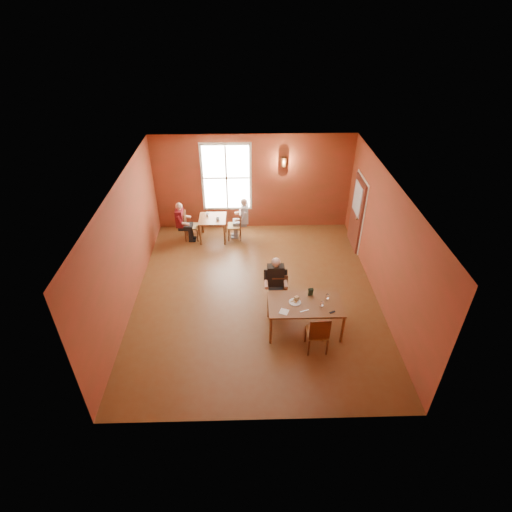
{
  "coord_description": "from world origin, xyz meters",
  "views": [
    {
      "loc": [
        -0.22,
        -7.78,
        6.46
      ],
      "look_at": [
        0.0,
        0.2,
        1.05
      ],
      "focal_mm": 28.0,
      "sensor_mm": 36.0,
      "label": 1
    }
  ],
  "objects_px": {
    "main_table": "(304,316)",
    "diner_maroon": "(190,221)",
    "chair_diner_main": "(280,295)",
    "second_table": "(213,228)",
    "diner_white": "(235,220)",
    "diner_main": "(280,290)",
    "chair_empty": "(317,332)",
    "chair_diner_maroon": "(192,226)",
    "chair_diner_white": "(234,225)"
  },
  "relations": [
    {
      "from": "second_table",
      "to": "diner_white",
      "type": "relative_size",
      "value": 0.64
    },
    {
      "from": "diner_white",
      "to": "chair_diner_maroon",
      "type": "distance_m",
      "value": 1.34
    },
    {
      "from": "main_table",
      "to": "chair_diner_maroon",
      "type": "xyz_separation_m",
      "value": [
        -2.92,
        4.0,
        0.07
      ]
    },
    {
      "from": "chair_empty",
      "to": "diner_main",
      "type": "bearing_deg",
      "value": 117.68
    },
    {
      "from": "main_table",
      "to": "chair_empty",
      "type": "xyz_separation_m",
      "value": [
        0.19,
        -0.58,
        0.1
      ]
    },
    {
      "from": "chair_diner_main",
      "to": "chair_diner_white",
      "type": "bearing_deg",
      "value": -71.5
    },
    {
      "from": "diner_maroon",
      "to": "chair_empty",
      "type": "bearing_deg",
      "value": 34.42
    },
    {
      "from": "diner_white",
      "to": "chair_diner_main",
      "type": "bearing_deg",
      "value": -161.96
    },
    {
      "from": "chair_diner_main",
      "to": "main_table",
      "type": "bearing_deg",
      "value": 127.57
    },
    {
      "from": "second_table",
      "to": "diner_maroon",
      "type": "height_order",
      "value": "diner_maroon"
    },
    {
      "from": "main_table",
      "to": "diner_main",
      "type": "relative_size",
      "value": 1.26
    },
    {
      "from": "chair_diner_white",
      "to": "chair_diner_maroon",
      "type": "xyz_separation_m",
      "value": [
        -1.3,
        0.0,
        0.0
      ]
    },
    {
      "from": "main_table",
      "to": "diner_white",
      "type": "bearing_deg",
      "value": 111.69
    },
    {
      "from": "chair_diner_main",
      "to": "diner_main",
      "type": "distance_m",
      "value": 0.2
    },
    {
      "from": "chair_diner_maroon",
      "to": "diner_maroon",
      "type": "relative_size",
      "value": 0.74
    },
    {
      "from": "diner_maroon",
      "to": "chair_diner_white",
      "type": "bearing_deg",
      "value": 90.0
    },
    {
      "from": "second_table",
      "to": "main_table",
      "type": "bearing_deg",
      "value": -60.4
    },
    {
      "from": "main_table",
      "to": "chair_diner_main",
      "type": "bearing_deg",
      "value": 127.57
    },
    {
      "from": "chair_diner_main",
      "to": "chair_diner_maroon",
      "type": "xyz_separation_m",
      "value": [
        -2.42,
        3.35,
        0.0
      ]
    },
    {
      "from": "diner_main",
      "to": "chair_empty",
      "type": "xyz_separation_m",
      "value": [
        0.69,
        -1.2,
        -0.16
      ]
    },
    {
      "from": "main_table",
      "to": "diner_maroon",
      "type": "bearing_deg",
      "value": 126.44
    },
    {
      "from": "second_table",
      "to": "chair_empty",
      "type": "bearing_deg",
      "value": -61.78
    },
    {
      "from": "diner_white",
      "to": "chair_diner_maroon",
      "type": "relative_size",
      "value": 1.37
    },
    {
      "from": "main_table",
      "to": "chair_diner_maroon",
      "type": "relative_size",
      "value": 1.79
    },
    {
      "from": "main_table",
      "to": "second_table",
      "type": "height_order",
      "value": "main_table"
    },
    {
      "from": "diner_main",
      "to": "chair_diner_maroon",
      "type": "relative_size",
      "value": 1.42
    },
    {
      "from": "chair_diner_main",
      "to": "diner_maroon",
      "type": "bearing_deg",
      "value": -53.79
    },
    {
      "from": "main_table",
      "to": "chair_diner_maroon",
      "type": "height_order",
      "value": "chair_diner_maroon"
    },
    {
      "from": "main_table",
      "to": "diner_white",
      "type": "relative_size",
      "value": 1.3
    },
    {
      "from": "chair_diner_white",
      "to": "diner_maroon",
      "type": "xyz_separation_m",
      "value": [
        -1.33,
        0.0,
        0.16
      ]
    },
    {
      "from": "second_table",
      "to": "chair_diner_white",
      "type": "height_order",
      "value": "chair_diner_white"
    },
    {
      "from": "main_table",
      "to": "diner_maroon",
      "type": "xyz_separation_m",
      "value": [
        -2.95,
        4.0,
        0.23
      ]
    },
    {
      "from": "chair_diner_main",
      "to": "chair_diner_maroon",
      "type": "relative_size",
      "value": 0.99
    },
    {
      "from": "main_table",
      "to": "second_table",
      "type": "distance_m",
      "value": 4.59
    },
    {
      "from": "chair_diner_main",
      "to": "diner_white",
      "type": "xyz_separation_m",
      "value": [
        -1.09,
        3.35,
        0.17
      ]
    },
    {
      "from": "chair_empty",
      "to": "chair_diner_maroon",
      "type": "xyz_separation_m",
      "value": [
        -3.11,
        4.58,
        -0.03
      ]
    },
    {
      "from": "chair_diner_main",
      "to": "second_table",
      "type": "bearing_deg",
      "value": -62.12
    },
    {
      "from": "main_table",
      "to": "chair_diner_main",
      "type": "distance_m",
      "value": 0.82
    },
    {
      "from": "main_table",
      "to": "chair_empty",
      "type": "bearing_deg",
      "value": -72.14
    },
    {
      "from": "chair_empty",
      "to": "main_table",
      "type": "bearing_deg",
      "value": 105.79
    },
    {
      "from": "diner_main",
      "to": "second_table",
      "type": "distance_m",
      "value": 3.82
    },
    {
      "from": "chair_diner_white",
      "to": "diner_white",
      "type": "relative_size",
      "value": 0.72
    },
    {
      "from": "chair_empty",
      "to": "diner_white",
      "type": "height_order",
      "value": "diner_white"
    },
    {
      "from": "chair_empty",
      "to": "chair_diner_maroon",
      "type": "distance_m",
      "value": 5.53
    },
    {
      "from": "diner_main",
      "to": "chair_diner_maroon",
      "type": "distance_m",
      "value": 4.16
    },
    {
      "from": "main_table",
      "to": "chair_diner_white",
      "type": "relative_size",
      "value": 1.8
    },
    {
      "from": "chair_diner_main",
      "to": "chair_empty",
      "type": "relative_size",
      "value": 0.93
    },
    {
      "from": "main_table",
      "to": "chair_diner_main",
      "type": "xyz_separation_m",
      "value": [
        -0.5,
        0.65,
        0.07
      ]
    },
    {
      "from": "diner_main",
      "to": "chair_empty",
      "type": "distance_m",
      "value": 1.4
    },
    {
      "from": "chair_diner_main",
      "to": "diner_maroon",
      "type": "distance_m",
      "value": 4.15
    }
  ]
}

